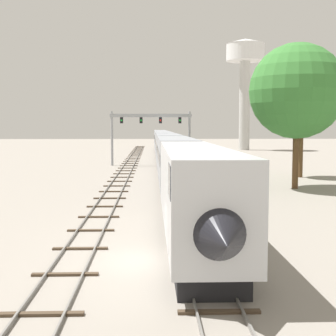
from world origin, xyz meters
TOP-DOWN VIEW (x-y plane):
  - ground_plane at (0.00, 0.00)m, footprint 400.00×400.00m
  - track_main at (2.00, 60.00)m, footprint 2.60×200.00m
  - track_near at (-3.50, 40.00)m, footprint 2.60×160.00m
  - passenger_train at (2.00, 52.03)m, footprint 3.04×116.83m
  - signal_gantry at (-0.25, 51.03)m, footprint 12.10×0.49m
  - water_tower at (22.55, 97.28)m, footprint 9.33×9.33m
  - trackside_tree_left at (16.85, 33.80)m, footprint 5.41×5.41m
  - trackside_tree_mid at (13.29, 23.86)m, footprint 8.81×8.81m

SIDE VIEW (x-z plane):
  - ground_plane at x=0.00m, z-range 0.00..0.00m
  - track_main at x=2.00m, z-range -0.01..0.15m
  - track_near at x=-3.50m, z-range -0.01..0.15m
  - passenger_train at x=2.00m, z-range 0.21..5.01m
  - signal_gantry at x=-0.25m, z-range 1.86..9.85m
  - trackside_tree_left at x=16.85m, z-range 2.26..12.28m
  - trackside_tree_mid at x=13.29m, z-range 2.31..15.77m
  - water_tower at x=22.55m, z-range 7.49..34.35m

